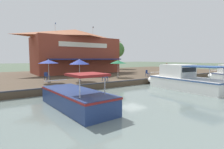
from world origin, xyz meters
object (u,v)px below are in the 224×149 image
object	(u,v)px
motorboat_fourth_along	(71,96)
tree_behind_restaurant	(117,50)
waterfront_restaurant	(76,51)
cafe_chair_back_row_seat	(168,70)
cafe_chair_far_corner_seat	(105,77)
patio_umbrella_mid_patio_left	(48,62)
cafe_chair_mid_patio	(147,73)
motorboat_outer_channel	(181,80)
person_mid_patio	(167,68)
cafe_chair_facing_river	(47,76)
patio_umbrella_far_corner	(79,62)
patio_umbrella_back_row	(118,62)
cafe_chair_under_first_umbrella	(176,72)

from	to	relation	value
motorboat_fourth_along	tree_behind_restaurant	xyz separation A→B (m)	(-22.90, 20.20, 4.28)
waterfront_restaurant	cafe_chair_back_row_seat	xyz separation A→B (m)	(10.05, 11.60, -3.20)
tree_behind_restaurant	cafe_chair_far_corner_seat	bearing A→B (deg)	-39.39
patio_umbrella_mid_patio_left	cafe_chair_mid_patio	xyz separation A→B (m)	(1.51, 12.45, -1.60)
cafe_chair_back_row_seat	motorboat_outer_channel	world-z (taller)	motorboat_outer_channel
person_mid_patio	cafe_chair_back_row_seat	bearing A→B (deg)	122.82
cafe_chair_facing_river	tree_behind_restaurant	bearing A→B (deg)	123.75
patio_umbrella_far_corner	cafe_chair_back_row_seat	bearing A→B (deg)	92.82
person_mid_patio	tree_behind_restaurant	bearing A→B (deg)	168.68
waterfront_restaurant	tree_behind_restaurant	world-z (taller)	waterfront_restaurant
patio_umbrella_back_row	motorboat_fourth_along	size ratio (longest dim) A/B	0.31
cafe_chair_facing_river	tree_behind_restaurant	xyz separation A→B (m)	(-12.77, 19.11, 3.86)
patio_umbrella_mid_patio_left	tree_behind_restaurant	world-z (taller)	tree_behind_restaurant
patio_umbrella_far_corner	motorboat_outer_channel	distance (m)	10.46
patio_umbrella_far_corner	tree_behind_restaurant	size ratio (longest dim) A/B	0.37
waterfront_restaurant	patio_umbrella_far_corner	size ratio (longest dim) A/B	5.94
waterfront_restaurant	patio_umbrella_back_row	xyz separation A→B (m)	(10.14, 1.40, -1.71)
cafe_chair_far_corner_seat	motorboat_fourth_along	distance (m)	8.09
patio_umbrella_mid_patio_left	cafe_chair_far_corner_seat	bearing A→B (deg)	66.02
patio_umbrella_mid_patio_left	cafe_chair_under_first_umbrella	bearing A→B (deg)	82.99
waterfront_restaurant	patio_umbrella_mid_patio_left	world-z (taller)	waterfront_restaurant
cafe_chair_far_corner_seat	motorboat_fourth_along	bearing A→B (deg)	-47.08
cafe_chair_back_row_seat	cafe_chair_far_corner_seat	world-z (taller)	same
patio_umbrella_far_corner	cafe_chair_mid_patio	distance (m)	9.65
patio_umbrella_far_corner	patio_umbrella_back_row	size ratio (longest dim) A/B	1.06
patio_umbrella_mid_patio_left	cafe_chair_far_corner_seat	world-z (taller)	patio_umbrella_mid_patio_left
cafe_chair_mid_patio	cafe_chair_back_row_seat	distance (m)	6.45
cafe_chair_under_first_umbrella	motorboat_fourth_along	world-z (taller)	motorboat_fourth_along
cafe_chair_facing_river	motorboat_outer_channel	distance (m)	14.38
cafe_chair_back_row_seat	cafe_chair_far_corner_seat	bearing A→B (deg)	-80.65
patio_umbrella_far_corner	motorboat_outer_channel	xyz separation A→B (m)	(6.89, 7.68, -1.75)
waterfront_restaurant	cafe_chair_under_first_umbrella	world-z (taller)	waterfront_restaurant
person_mid_patio	motorboat_outer_channel	size ratio (longest dim) A/B	0.20
cafe_chair_facing_river	cafe_chair_back_row_seat	size ratio (longest dim) A/B	1.00
patio_umbrella_back_row	cafe_chair_mid_patio	size ratio (longest dim) A/B	2.61
cafe_chair_mid_patio	cafe_chair_under_first_umbrella	bearing A→B (deg)	82.76
waterfront_restaurant	cafe_chair_facing_river	xyz separation A→B (m)	(7.65, -6.77, -3.20)
motorboat_outer_channel	tree_behind_restaurant	world-z (taller)	tree_behind_restaurant
patio_umbrella_far_corner	cafe_chair_facing_river	distance (m)	4.39
cafe_chair_facing_river	motorboat_outer_channel	world-z (taller)	motorboat_outer_channel
cafe_chair_mid_patio	motorboat_outer_channel	xyz separation A→B (m)	(6.23, -1.81, -0.18)
cafe_chair_back_row_seat	person_mid_patio	size ratio (longest dim) A/B	0.49
tree_behind_restaurant	patio_umbrella_far_corner	bearing A→B (deg)	-46.02
cafe_chair_far_corner_seat	tree_behind_restaurant	world-z (taller)	tree_behind_restaurant
patio_umbrella_mid_patio_left	person_mid_patio	size ratio (longest dim) A/B	1.32
motorboat_fourth_along	cafe_chair_back_row_seat	bearing A→B (deg)	111.66
motorboat_fourth_along	motorboat_outer_channel	xyz separation A→B (m)	(-0.07, 11.37, 0.23)
cafe_chair_facing_river	tree_behind_restaurant	world-z (taller)	tree_behind_restaurant
cafe_chair_back_row_seat	patio_umbrella_mid_patio_left	bearing A→B (deg)	-90.23
patio_umbrella_back_row	tree_behind_restaurant	size ratio (longest dim) A/B	0.35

